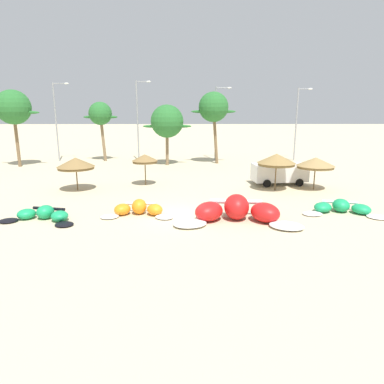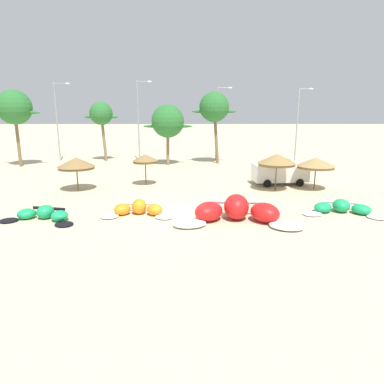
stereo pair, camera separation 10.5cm
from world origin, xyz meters
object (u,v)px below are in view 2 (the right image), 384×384
at_px(beach_umbrella_near_van, 76,163).
at_px(parked_van, 279,172).
at_px(beach_umbrella_outermost, 316,163).
at_px(palm_left_of_gap, 168,122).
at_px(kite_left, 139,209).
at_px(kite_far_left, 43,214).
at_px(beach_umbrella_near_palms, 277,160).
at_px(lamppost_east_center, 218,120).
at_px(lamppost_west, 58,118).
at_px(kite_left_of_center, 237,212).
at_px(lamppost_east, 298,121).
at_px(palm_center_left, 214,108).
at_px(palm_leftmost, 14,108).
at_px(kite_center, 342,208).
at_px(beach_umbrella_middle, 145,159).
at_px(palm_left, 101,114).
at_px(lamppost_west_center, 139,117).

relative_size(beach_umbrella_near_van, parked_van, 0.62).
xyz_separation_m(beach_umbrella_outermost, palm_left_of_gap, (-13.02, 13.01, 2.86)).
bearing_deg(parked_van, kite_left, -141.11).
xyz_separation_m(kite_far_left, beach_umbrella_near_palms, (16.06, 7.68, 2.25)).
distance_m(kite_far_left, lamppost_east_center, 28.53).
height_order(palm_left_of_gap, lamppost_west, lamppost_west).
distance_m(kite_left_of_center, beach_umbrella_near_palms, 9.29).
distance_m(kite_left_of_center, lamppost_east, 27.58).
bearing_deg(kite_far_left, lamppost_west, 107.52).
bearing_deg(palm_left_of_gap, palm_center_left, 12.47).
distance_m(kite_far_left, palm_leftmost, 23.62).
xyz_separation_m(kite_center, parked_van, (-1.99, 8.70, 0.76)).
bearing_deg(beach_umbrella_near_van, beach_umbrella_middle, 19.93).
bearing_deg(palm_leftmost, palm_left_of_gap, 3.31).
bearing_deg(palm_leftmost, kite_far_left, -61.45).
bearing_deg(beach_umbrella_near_palms, palm_left, 137.59).
height_order(beach_umbrella_near_palms, palm_center_left, palm_center_left).
bearing_deg(palm_leftmost, lamppost_west, 54.80).
bearing_deg(beach_umbrella_near_van, kite_far_left, -87.46).
distance_m(palm_center_left, lamppost_west, 19.77).
height_order(kite_center, parked_van, parked_van).
relative_size(kite_left, beach_umbrella_near_palms, 1.53).
relative_size(kite_left, lamppost_east_center, 0.51).
distance_m(palm_left, lamppost_west, 5.52).
xyz_separation_m(kite_far_left, lamppost_west, (-7.72, 24.45, 5.14)).
relative_size(kite_far_left, kite_left, 1.04).
xyz_separation_m(palm_left, lamppost_west, (-5.50, 0.08, -0.44)).
xyz_separation_m(beach_umbrella_middle, palm_left_of_gap, (1.31, 11.17, 2.76)).
xyz_separation_m(kite_left, parked_van, (11.17, 9.01, 0.72)).
height_order(kite_left_of_center, beach_umbrella_near_palms, beach_umbrella_near_palms).
bearing_deg(palm_left, beach_umbrella_outermost, -37.20).
bearing_deg(palm_center_left, palm_left, 171.22).
relative_size(kite_left_of_center, lamppost_east, 0.86).
distance_m(kite_left, palm_center_left, 23.02).
relative_size(kite_center, lamppost_west_center, 0.53).
bearing_deg(palm_left_of_gap, palm_left, 158.42).
xyz_separation_m(kite_left_of_center, beach_umbrella_near_van, (-12.14, 8.18, 1.67)).
distance_m(kite_left, palm_left_of_gap, 20.59).
distance_m(beach_umbrella_near_van, palm_left, 17.02).
xyz_separation_m(palm_leftmost, palm_center_left, (22.75, 2.22, 0.02)).
relative_size(parked_van, palm_left, 0.66).
bearing_deg(palm_left_of_gap, parked_van, -46.37).
xyz_separation_m(beach_umbrella_outermost, lamppost_east_center, (-6.84, 17.17, 2.96)).
bearing_deg(parked_van, lamppost_west, 149.50).
xyz_separation_m(kite_left_of_center, beach_umbrella_outermost, (7.60, 8.30, 1.67)).
xyz_separation_m(palm_left, lamppost_west_center, (4.83, -0.23, -0.35)).
relative_size(kite_far_left, parked_van, 1.01).
relative_size(beach_umbrella_outermost, lamppost_east, 0.34).
relative_size(kite_left, palm_leftmost, 0.55).
relative_size(kite_far_left, palm_left, 0.67).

